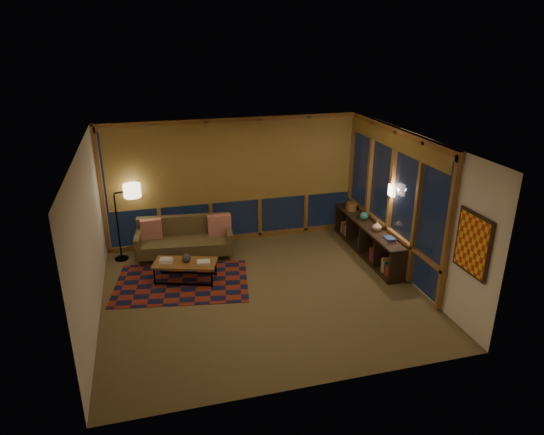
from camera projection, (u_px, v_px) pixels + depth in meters
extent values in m
cube|color=brown|center=(263.00, 293.00, 8.60)|extent=(5.50, 5.00, 0.01)
cube|color=silver|center=(261.00, 143.00, 7.61)|extent=(5.50, 5.00, 0.01)
cube|color=white|center=(234.00, 180.00, 10.35)|extent=(5.50, 0.01, 2.70)
cube|color=white|center=(311.00, 297.00, 5.86)|extent=(5.50, 0.01, 2.70)
cube|color=white|center=(89.00, 240.00, 7.45)|extent=(0.01, 5.00, 2.70)
cube|color=white|center=(409.00, 208.00, 8.77)|extent=(0.01, 5.00, 2.70)
cube|color=maroon|center=(182.00, 283.00, 8.93)|extent=(2.63, 1.97, 0.01)
sphere|color=black|center=(186.00, 258.00, 8.87)|extent=(0.20, 0.20, 0.16)
cylinder|color=brown|center=(352.00, 207.00, 10.58)|extent=(0.25, 0.25, 0.17)
sphere|color=#267374|center=(364.00, 216.00, 10.05)|extent=(0.20, 0.20, 0.18)
imported|color=#C0AF90|center=(377.00, 226.00, 9.51)|extent=(0.19, 0.19, 0.20)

